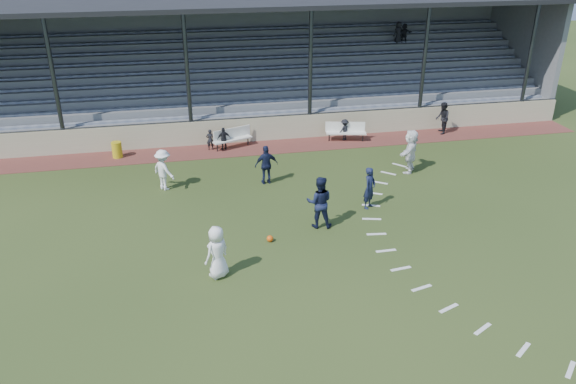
% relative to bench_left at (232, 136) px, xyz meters
% --- Properties ---
extents(ground, '(90.00, 90.00, 0.00)m').
position_rel_bench_left_xyz_m(ground, '(1.09, -10.84, -0.58)').
color(ground, '#2C3B18').
rests_on(ground, ground).
extents(cinder_track, '(34.00, 2.00, 0.02)m').
position_rel_bench_left_xyz_m(cinder_track, '(1.09, -0.34, -0.57)').
color(cinder_track, '#592823').
rests_on(cinder_track, ground).
extents(retaining_wall, '(34.00, 0.18, 1.20)m').
position_rel_bench_left_xyz_m(retaining_wall, '(1.09, 0.71, 0.02)').
color(retaining_wall, '#B4AC8A').
rests_on(retaining_wall, ground).
extents(bench_left, '(2.01, 1.17, 0.95)m').
position_rel_bench_left_xyz_m(bench_left, '(0.00, 0.00, 0.00)').
color(bench_left, silver).
rests_on(bench_left, cinder_track).
extents(bench_right, '(2.04, 0.90, 0.95)m').
position_rel_bench_left_xyz_m(bench_right, '(5.73, -0.19, 0.00)').
color(bench_right, silver).
rests_on(bench_right, cinder_track).
extents(trash_bin, '(0.47, 0.47, 0.75)m').
position_rel_bench_left_xyz_m(trash_bin, '(-5.47, -0.27, -0.19)').
color(trash_bin, gold).
rests_on(trash_bin, cinder_track).
extents(football, '(0.23, 0.23, 0.23)m').
position_rel_bench_left_xyz_m(football, '(0.22, -9.44, -0.47)').
color(football, '#E0510D').
rests_on(football, ground).
extents(player_white_lead, '(1.00, 0.94, 1.72)m').
position_rel_bench_left_xyz_m(player_white_lead, '(-1.70, -11.21, 0.27)').
color(player_white_lead, white).
rests_on(player_white_lead, ground).
extents(player_navy_lead, '(0.71, 0.70, 1.65)m').
position_rel_bench_left_xyz_m(player_navy_lead, '(4.42, -7.61, 0.24)').
color(player_navy_lead, '#131A36').
rests_on(player_navy_lead, ground).
extents(player_navy_mid, '(1.09, 0.93, 1.94)m').
position_rel_bench_left_xyz_m(player_navy_mid, '(2.15, -8.70, 0.38)').
color(player_navy_mid, '#131A36').
rests_on(player_navy_mid, ground).
extents(player_white_wing, '(1.21, 1.26, 1.72)m').
position_rel_bench_left_xyz_m(player_white_wing, '(-3.29, -4.32, 0.28)').
color(player_white_wing, white).
rests_on(player_white_wing, ground).
extents(player_navy_wing, '(1.02, 0.49, 1.68)m').
position_rel_bench_left_xyz_m(player_navy_wing, '(0.93, -4.58, 0.26)').
color(player_navy_wing, '#131A36').
rests_on(player_navy_wing, ground).
extents(player_white_back, '(1.50, 1.81, 1.94)m').
position_rel_bench_left_xyz_m(player_white_back, '(7.34, -4.59, 0.39)').
color(player_white_back, white).
rests_on(player_white_back, ground).
extents(official, '(0.83, 0.95, 1.66)m').
position_rel_bench_left_xyz_m(official, '(10.98, -0.15, 0.27)').
color(official, black).
rests_on(official, cinder_track).
extents(sub_left_near, '(0.39, 0.26, 1.03)m').
position_rel_bench_left_xyz_m(sub_left_near, '(-1.09, -0.14, -0.05)').
color(sub_left_near, black).
rests_on(sub_left_near, cinder_track).
extents(sub_left_far, '(0.68, 0.36, 1.11)m').
position_rel_bench_left_xyz_m(sub_left_far, '(-0.43, -0.25, -0.01)').
color(sub_left_far, black).
rests_on(sub_left_far, cinder_track).
extents(sub_right, '(0.81, 0.67, 1.09)m').
position_rel_bench_left_xyz_m(sub_right, '(5.69, -0.11, -0.02)').
color(sub_right, black).
rests_on(sub_right, cinder_track).
extents(grandstand, '(34.60, 9.00, 6.61)m').
position_rel_bench_left_xyz_m(grandstand, '(1.09, 5.43, 1.62)').
color(grandstand, slate).
rests_on(grandstand, ground).
extents(penalty_arc, '(3.89, 14.63, 0.01)m').
position_rel_bench_left_xyz_m(penalty_arc, '(5.21, -10.84, -0.58)').
color(penalty_arc, silver).
rests_on(penalty_arc, ground).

